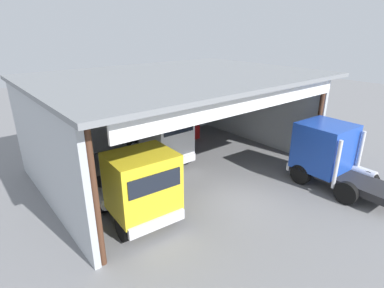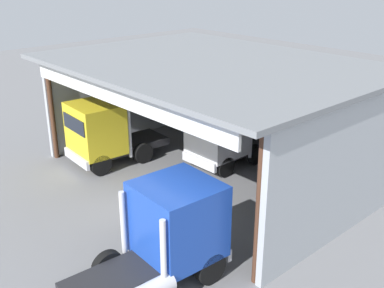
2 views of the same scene
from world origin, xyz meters
TOP-DOWN VIEW (x-y plane):
  - ground_plane at (0.00, 0.00)m, footprint 80.00×80.00m
  - workshop_shed at (0.00, 5.92)m, footprint 14.69×11.08m
  - truck_yellow_center_right_bay at (-4.47, 1.58)m, footprint 2.79×5.06m
  - truck_white_yard_outside at (-0.34, 5.71)m, footprint 2.53×4.70m
  - truck_blue_right_bay at (4.81, -1.72)m, footprint 2.62×5.21m
  - oil_drum at (2.59, 9.38)m, footprint 0.58×0.58m
  - tool_cart at (3.82, 8.15)m, footprint 0.90×0.60m

SIDE VIEW (x-z plane):
  - ground_plane at x=0.00m, z-range 0.00..0.00m
  - oil_drum at x=2.59m, z-range 0.00..0.91m
  - tool_cart at x=3.82m, z-range 0.00..1.00m
  - truck_yellow_center_right_bay at x=-4.47m, z-range 0.06..3.27m
  - truck_blue_right_bay at x=4.81m, z-range 0.08..3.30m
  - truck_white_yard_outside at x=-0.34m, z-range 0.07..3.78m
  - workshop_shed at x=0.00m, z-range 1.07..6.54m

